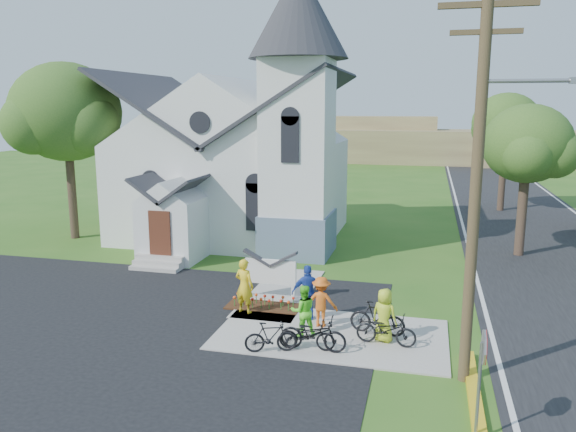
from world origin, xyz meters
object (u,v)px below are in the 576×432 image
(bike_0, at_px, (313,334))
(bike_3, at_px, (377,318))
(church_sign, at_px, (270,272))
(cyclist_1, at_px, (303,311))
(cyclist_3, at_px, (321,302))
(bike_1, at_px, (271,337))
(cyclist_4, at_px, (384,315))
(utility_pole, at_px, (480,171))
(stop_sign, at_px, (482,362))
(bike_2, at_px, (307,335))
(cyclist_0, at_px, (244,286))
(bike_4, at_px, (386,330))
(cyclist_2, at_px, (308,293))

(bike_0, xyz_separation_m, bike_3, (1.67, 1.62, 0.01))
(church_sign, bearing_deg, cyclist_1, -58.05)
(church_sign, relative_size, cyclist_3, 1.36)
(church_sign, distance_m, bike_1, 4.61)
(cyclist_4, bearing_deg, utility_pole, 163.68)
(stop_sign, bearing_deg, bike_2, 142.30)
(cyclist_0, bearing_deg, bike_2, 153.35)
(utility_pole, relative_size, cyclist_3, 6.19)
(utility_pole, distance_m, bike_1, 7.24)
(bike_0, relative_size, bike_3, 1.11)
(church_sign, distance_m, bike_2, 4.59)
(church_sign, xyz_separation_m, bike_0, (2.40, -4.00, -0.47))
(cyclist_0, distance_m, cyclist_1, 2.75)
(utility_pole, height_order, bike_4, utility_pole)
(cyclist_1, distance_m, cyclist_3, 0.97)
(bike_3, bearing_deg, cyclist_0, 89.48)
(cyclist_3, bearing_deg, cyclist_1, 66.31)
(stop_sign, bearing_deg, cyclist_2, 130.54)
(bike_3, bearing_deg, bike_4, -147.00)
(bike_0, bearing_deg, cyclist_0, 50.50)
(bike_0, distance_m, cyclist_1, 1.13)
(church_sign, bearing_deg, bike_0, -59.01)
(bike_1, bearing_deg, cyclist_0, 12.25)
(church_sign, xyz_separation_m, stop_sign, (6.63, -7.40, 0.75))
(church_sign, distance_m, stop_sign, 9.97)
(bike_3, bearing_deg, cyclist_4, -144.26)
(stop_sign, bearing_deg, cyclist_4, 117.03)
(church_sign, relative_size, bike_2, 1.35)
(stop_sign, height_order, bike_0, stop_sign)
(cyclist_0, bearing_deg, bike_3, -174.62)
(bike_0, height_order, cyclist_2, cyclist_2)
(church_sign, bearing_deg, stop_sign, -48.12)
(cyclist_4, distance_m, bike_4, 0.44)
(cyclist_3, xyz_separation_m, bike_4, (2.12, -0.96, -0.34))
(cyclist_3, bearing_deg, bike_3, 172.28)
(cyclist_4, bearing_deg, cyclist_1, 27.68)
(bike_0, relative_size, bike_1, 1.29)
(bike_0, xyz_separation_m, bike_4, (1.99, 0.90, -0.04))
(church_sign, height_order, utility_pole, utility_pole)
(cyclist_0, distance_m, cyclist_3, 2.79)
(bike_2, height_order, bike_3, bike_3)
(stop_sign, xyz_separation_m, bike_3, (-2.56, 5.02, -1.21))
(cyclist_0, distance_m, bike_4, 5.10)
(cyclist_0, height_order, bike_4, cyclist_0)
(church_sign, relative_size, bike_1, 1.47)
(bike_2, distance_m, bike_4, 2.35)
(bike_1, distance_m, cyclist_3, 2.51)
(bike_1, bearing_deg, utility_pole, -112.43)
(utility_pole, bearing_deg, bike_4, 143.57)
(church_sign, relative_size, cyclist_4, 1.36)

